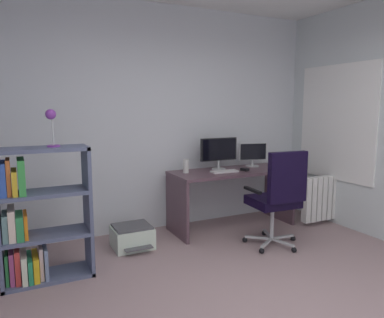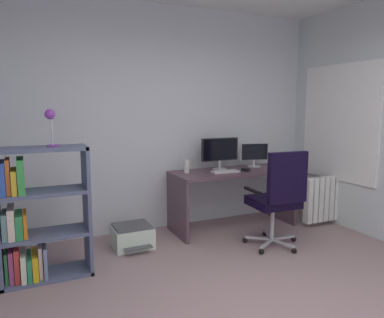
% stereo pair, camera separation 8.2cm
% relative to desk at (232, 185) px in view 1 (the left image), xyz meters
% --- Properties ---
extents(wall_back, '(4.43, 0.10, 2.79)m').
position_rel_desk_xyz_m(wall_back, '(-0.88, 0.47, 0.84)').
color(wall_back, silver).
rests_on(wall_back, ground).
extents(window_pane, '(0.01, 1.14, 1.41)m').
position_rel_desk_xyz_m(window_pane, '(1.33, -0.42, 0.79)').
color(window_pane, white).
extents(window_frame, '(0.02, 1.22, 1.49)m').
position_rel_desk_xyz_m(window_frame, '(1.32, -0.42, 0.79)').
color(window_frame, white).
extents(desk, '(1.58, 0.64, 0.75)m').
position_rel_desk_xyz_m(desk, '(0.00, 0.00, 0.00)').
color(desk, '#553C46').
rests_on(desk, ground).
extents(monitor_main, '(0.51, 0.18, 0.41)m').
position_rel_desk_xyz_m(monitor_main, '(-0.12, 0.14, 0.44)').
color(monitor_main, '#B2B5B7').
rests_on(monitor_main, desk).
extents(monitor_secondary, '(0.39, 0.18, 0.32)m').
position_rel_desk_xyz_m(monitor_secondary, '(0.41, 0.14, 0.38)').
color(monitor_secondary, '#B2B5B7').
rests_on(monitor_secondary, desk).
extents(keyboard, '(0.35, 0.15, 0.02)m').
position_rel_desk_xyz_m(keyboard, '(-0.16, -0.08, 0.20)').
color(keyboard, silver).
rests_on(keyboard, desk).
extents(computer_mouse, '(0.08, 0.11, 0.03)m').
position_rel_desk_xyz_m(computer_mouse, '(0.12, -0.11, 0.21)').
color(computer_mouse, black).
rests_on(computer_mouse, desk).
extents(desktop_speaker, '(0.07, 0.07, 0.17)m').
position_rel_desk_xyz_m(desktop_speaker, '(-0.61, 0.09, 0.28)').
color(desktop_speaker, silver).
rests_on(desktop_speaker, desk).
extents(office_chair, '(0.62, 0.63, 1.09)m').
position_rel_desk_xyz_m(office_chair, '(0.07, -0.83, 0.05)').
color(office_chair, '#B7BABC').
rests_on(office_chair, ground).
extents(bookshelf, '(0.78, 0.35, 1.20)m').
position_rel_desk_xyz_m(bookshelf, '(-2.36, -0.48, -0.00)').
color(bookshelf, slate).
rests_on(bookshelf, ground).
extents(desk_lamp, '(0.11, 0.11, 0.33)m').
position_rel_desk_xyz_m(desk_lamp, '(-2.18, -0.48, 0.87)').
color(desk_lamp, purple).
rests_on(desk_lamp, bookshelf).
extents(printer, '(0.43, 0.46, 0.25)m').
position_rel_desk_xyz_m(printer, '(-1.36, -0.11, -0.43)').
color(printer, silver).
rests_on(printer, ground).
extents(radiator, '(0.80, 0.10, 0.59)m').
position_rel_desk_xyz_m(radiator, '(1.23, -0.42, -0.20)').
color(radiator, white).
rests_on(radiator, ground).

